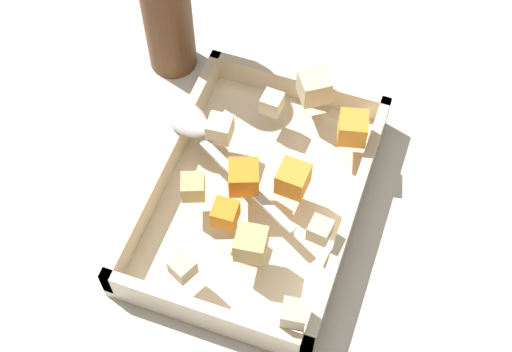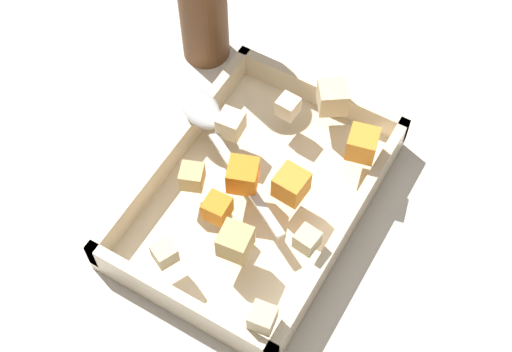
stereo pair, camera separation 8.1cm
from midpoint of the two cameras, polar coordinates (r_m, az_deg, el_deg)
The scene contains 15 objects.
ground_plane at distance 0.85m, azimuth 3.28°, elevation -3.33°, with size 4.00×4.00×0.00m, color beige.
baking_dish at distance 0.84m, azimuth 2.72°, elevation -1.86°, with size 0.33×0.23×0.05m.
carrot_chunk_corner_sw at distance 0.79m, azimuth 5.66°, elevation -0.91°, with size 0.03×0.03×0.03m, color orange.
carrot_chunk_mid_left at distance 0.84m, azimuth 11.07°, elevation 2.26°, with size 0.03×0.03×0.03m, color orange.
carrot_chunk_mid_right at distance 0.80m, azimuth 1.89°, elevation -0.13°, with size 0.03×0.03×0.03m, color orange.
carrot_chunk_far_left at distance 0.78m, azimuth -0.12°, elevation -2.78°, with size 0.03×0.03×0.03m, color orange.
potato_chunk_near_left at distance 0.84m, azimuth 0.76°, elevation 3.89°, with size 0.03×0.03×0.03m, color beige.
potato_chunk_near_spoon at distance 0.76m, azimuth -4.16°, elevation -6.29°, with size 0.02×0.02×0.02m, color beige.
potato_chunk_front_center at distance 0.80m, azimuth -2.18°, elevation -0.28°, with size 0.03×0.03×0.03m, color tan.
potato_chunk_far_right at distance 0.87m, azimuth 8.68°, elevation 5.92°, with size 0.03×0.03×0.03m, color beige.
potato_chunk_rim_edge at distance 0.73m, azimuth 3.72°, elevation -11.27°, with size 0.02×0.02×0.02m, color beige.
potato_chunk_corner_nw at distance 0.77m, azimuth 7.01°, elevation -5.22°, with size 0.02×0.02×0.02m, color beige.
potato_chunk_heap_top at distance 0.76m, azimuth 1.41°, elevation -5.41°, with size 0.03×0.03×0.03m, color tan.
parsnip_chunk_center at distance 0.86m, azimuth 5.19°, elevation 5.22°, with size 0.02×0.02×0.02m, color silver.
serving_spoon at distance 0.85m, azimuth -1.20°, elevation 4.43°, with size 0.13×0.20×0.02m.
Camera 2 is at (0.36, 0.20, 0.75)m, focal length 51.21 mm.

